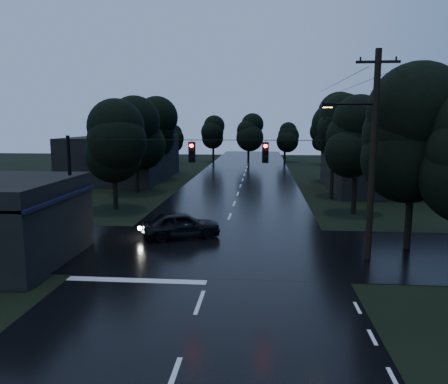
# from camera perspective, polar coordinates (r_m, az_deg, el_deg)

# --- Properties ---
(ground) EXTENTS (160.00, 160.00, 0.00)m
(ground) POSITION_cam_1_polar(r_m,az_deg,el_deg) (12.45, -6.78, -23.32)
(ground) COLOR black
(ground) RESTS_ON ground
(main_road) EXTENTS (12.00, 120.00, 0.02)m
(main_road) POSITION_cam_1_polar(r_m,az_deg,el_deg) (40.88, 1.80, -0.26)
(main_road) COLOR black
(main_road) RESTS_ON ground
(cross_street) EXTENTS (60.00, 9.00, 0.02)m
(cross_street) POSITION_cam_1_polar(r_m,az_deg,el_deg) (23.35, -0.73, -7.46)
(cross_street) COLOR black
(cross_street) RESTS_ON ground
(building_far_right) EXTENTS (10.00, 14.00, 4.40)m
(building_far_right) POSITION_cam_1_polar(r_m,az_deg,el_deg) (46.02, 19.82, 3.02)
(building_far_right) COLOR black
(building_far_right) RESTS_ON ground
(building_far_left) EXTENTS (10.00, 16.00, 5.00)m
(building_far_left) POSITION_cam_1_polar(r_m,az_deg,el_deg) (53.00, -12.89, 4.39)
(building_far_left) COLOR black
(building_far_left) RESTS_ON ground
(utility_pole_main) EXTENTS (3.50, 0.30, 10.00)m
(utility_pole_main) POSITION_cam_1_polar(r_m,az_deg,el_deg) (21.93, 18.68, 4.97)
(utility_pole_main) COLOR black
(utility_pole_main) RESTS_ON ground
(utility_pole_far) EXTENTS (2.00, 0.30, 7.50)m
(utility_pole_far) POSITION_cam_1_polar(r_m,az_deg,el_deg) (38.84, 14.02, 4.74)
(utility_pole_far) COLOR black
(utility_pole_far) RESTS_ON ground
(anchor_pole_left) EXTENTS (0.18, 0.18, 6.00)m
(anchor_pole_left) POSITION_cam_1_polar(r_m,az_deg,el_deg) (23.69, -19.37, -0.30)
(anchor_pole_left) COLOR black
(anchor_pole_left) RESTS_ON ground
(span_signals) EXTENTS (15.00, 0.37, 1.12)m
(span_signals) POSITION_cam_1_polar(r_m,az_deg,el_deg) (21.37, 0.46, 5.31)
(span_signals) COLOR black
(span_signals) RESTS_ON ground
(tree_corner_near) EXTENTS (4.48, 4.48, 9.44)m
(tree_corner_near) POSITION_cam_1_polar(r_m,az_deg,el_deg) (24.53, 23.60, 6.80)
(tree_corner_near) COLOR black
(tree_corner_near) RESTS_ON ground
(tree_left_a) EXTENTS (3.92, 3.92, 8.26)m
(tree_left_a) POSITION_cam_1_polar(r_m,az_deg,el_deg) (34.21, -14.28, 6.46)
(tree_left_a) COLOR black
(tree_left_a) RESTS_ON ground
(tree_left_b) EXTENTS (4.20, 4.20, 8.85)m
(tree_left_b) POSITION_cam_1_polar(r_m,az_deg,el_deg) (41.99, -11.47, 7.52)
(tree_left_b) COLOR black
(tree_left_b) RESTS_ON ground
(tree_left_c) EXTENTS (4.48, 4.48, 9.44)m
(tree_left_c) POSITION_cam_1_polar(r_m,az_deg,el_deg) (51.79, -8.98, 8.27)
(tree_left_c) COLOR black
(tree_left_c) RESTS_ON ground
(tree_right_a) EXTENTS (4.20, 4.20, 8.85)m
(tree_right_a) POSITION_cam_1_polar(r_m,az_deg,el_deg) (32.98, 16.95, 6.91)
(tree_right_a) COLOR black
(tree_right_a) RESTS_ON ground
(tree_right_b) EXTENTS (4.48, 4.48, 9.44)m
(tree_right_b) POSITION_cam_1_polar(r_m,az_deg,el_deg) (40.94, 15.51, 7.86)
(tree_right_b) COLOR black
(tree_right_b) RESTS_ON ground
(tree_right_c) EXTENTS (4.76, 4.76, 10.03)m
(tree_right_c) POSITION_cam_1_polar(r_m,az_deg,el_deg) (50.89, 14.17, 8.52)
(tree_right_c) COLOR black
(tree_right_c) RESTS_ON ground
(car) EXTENTS (4.89, 3.27, 1.55)m
(car) POSITION_cam_1_polar(r_m,az_deg,el_deg) (25.52, -5.62, -4.27)
(car) COLOR black
(car) RESTS_ON ground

